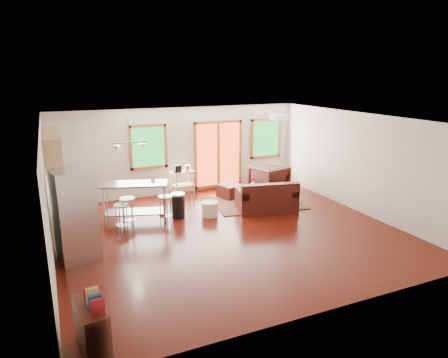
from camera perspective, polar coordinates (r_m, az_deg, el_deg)
name	(u,v)px	position (r m, az deg, el deg)	size (l,w,h in m)	color
floor	(229,232)	(9.34, 0.75, -7.62)	(7.50, 7.00, 0.02)	#330904
ceiling	(230,119)	(8.68, 0.81, 8.55)	(7.50, 7.00, 0.02)	silver
back_wall	(181,151)	(12.13, -6.16, 4.03)	(7.50, 0.02, 2.60)	beige
left_wall	(47,199)	(8.17, -23.99, -2.56)	(0.02, 7.00, 2.60)	beige
right_wall	(360,163)	(10.99, 18.91, 2.18)	(0.02, 7.00, 2.60)	beige
front_wall	(329,234)	(6.07, 14.81, -7.58)	(7.50, 0.02, 2.60)	beige
window_left	(148,147)	(11.78, -10.75, 4.53)	(1.10, 0.05, 1.30)	#195F22
french_doors	(218,154)	(12.53, -0.82, 3.54)	(1.60, 0.05, 2.10)	#C53E19
window_right	(266,138)	(13.20, 6.01, 5.81)	(1.10, 0.05, 1.30)	#195F22
rug	(257,202)	(11.43, 4.76, -3.28)	(2.42, 1.86, 0.02)	#445732
loveseat	(267,199)	(10.69, 6.11, -2.85)	(1.70, 1.20, 0.82)	black
coffee_table	(262,187)	(11.84, 5.41, -1.11)	(0.97, 0.65, 0.37)	#33140C
armchair	(269,178)	(12.19, 6.39, 0.13)	(0.94, 0.88, 0.96)	black
ottoman	(230,191)	(11.79, 0.88, -1.71)	(0.59, 0.59, 0.40)	black
pouf	(210,209)	(10.29, -2.06, -4.30)	(0.43, 0.43, 0.37)	white
vase	(254,184)	(11.41, 4.25, -0.65)	(0.21, 0.21, 0.32)	silver
book	(270,181)	(11.57, 6.63, -0.33)	(0.22, 0.03, 0.30)	maroon
cabinets	(61,192)	(9.91, -22.29, -1.71)	(0.64, 2.24, 2.30)	tan
refrigerator	(75,215)	(8.28, -20.45, -4.85)	(0.86, 0.84, 1.81)	#B7BABC
island	(135,195)	(9.96, -12.60, -2.31)	(1.69, 1.07, 1.00)	#B7BABC
cup	(153,181)	(9.96, -10.10, -0.23)	(0.12, 0.10, 0.12)	silver
bar_stool_a	(121,212)	(9.37, -14.48, -4.60)	(0.41, 0.41, 0.70)	#B7BABC
bar_stool_b	(127,206)	(9.60, -13.64, -3.76)	(0.36, 0.36, 0.76)	#B7BABC
bar_stool_c	(165,203)	(9.72, -8.39, -3.46)	(0.41, 0.41, 0.72)	#B7BABC
trash_can	(178,205)	(10.20, -6.55, -3.76)	(0.44, 0.44, 0.64)	black
kitchen_cart	(182,175)	(11.75, -6.03, 0.56)	(0.69, 0.49, 0.99)	tan
bookshelf	(92,328)	(5.77, -18.33, -19.61)	(0.41, 0.83, 0.94)	#33140C
ceiling_flush	(279,117)	(9.97, 7.83, 8.78)	(0.35, 0.35, 0.12)	white
pendant_light	(129,147)	(9.64, -13.37, 4.51)	(0.80, 0.18, 0.79)	gray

